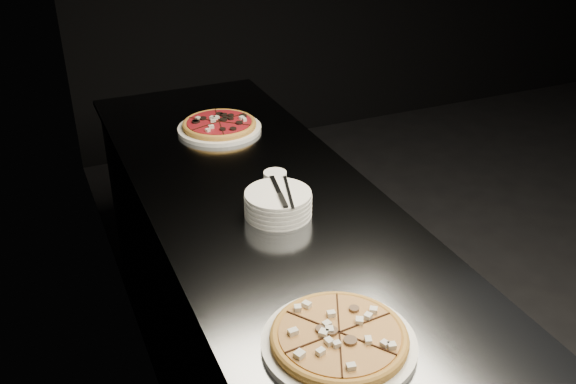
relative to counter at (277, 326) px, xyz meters
name	(u,v)px	position (x,y,z in m)	size (l,w,h in m)	color
wall_left	(140,79)	(-0.37, 0.00, 0.94)	(0.02, 5.00, 2.80)	black
counter	(277,326)	(0.00, 0.00, 0.00)	(0.74, 2.44, 0.92)	slate
pizza_mushroom	(339,339)	(-0.10, -0.62, 0.48)	(0.36, 0.36, 0.04)	white
pizza_tomato	(219,126)	(0.04, 0.68, 0.48)	(0.37, 0.37, 0.04)	white
plate_stack	(278,204)	(0.00, -0.02, 0.50)	(0.20, 0.20, 0.08)	white
cutlery	(282,194)	(0.01, -0.03, 0.54)	(0.11, 0.21, 0.01)	silver
ramekin	(275,181)	(0.05, 0.13, 0.49)	(0.08, 0.08, 0.07)	white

